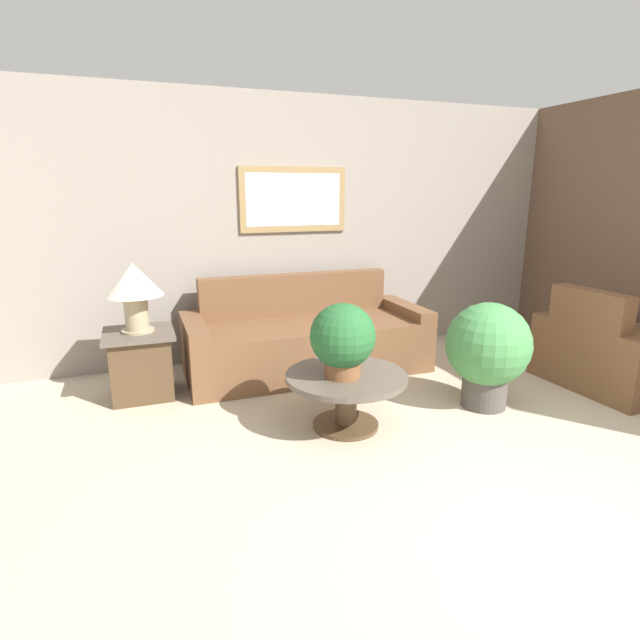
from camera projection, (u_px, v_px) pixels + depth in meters
name	position (u px, v px, depth m)	size (l,w,h in m)	color
ground_plane	(579.00, 529.00, 2.55)	(20.00, 20.00, 0.00)	#BCAD93
wall_back	(336.00, 228.00, 5.25)	(6.98, 0.09, 2.60)	gray
couch_main	(306.00, 340.00, 4.78)	(2.26, 0.91, 0.89)	brown
armchair	(613.00, 353.00, 4.40)	(0.98, 1.09, 0.89)	brown
coffee_table	(346.00, 388.00, 3.60)	(0.88, 0.88, 0.41)	#4C3823
side_table	(141.00, 363.00, 4.16)	(0.56, 0.56, 0.56)	#4C3823
table_lamp	(134.00, 285.00, 4.00)	(0.46, 0.46, 0.57)	tan
potted_plant_on_table	(343.00, 338.00, 3.46)	(0.46, 0.46, 0.53)	brown
potted_plant_floor	(488.00, 349.00, 3.91)	(0.66, 0.66, 0.85)	#4C4742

